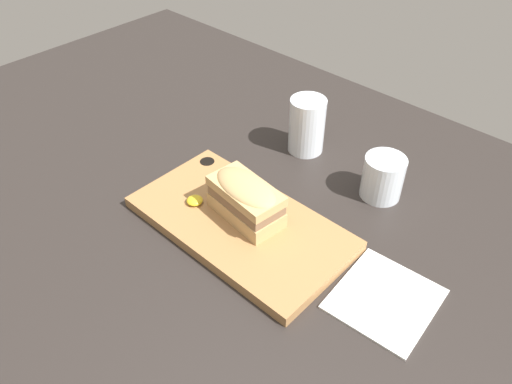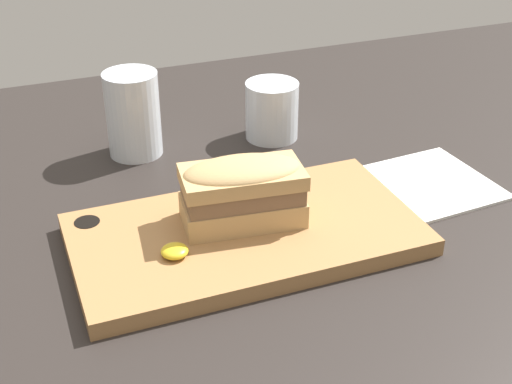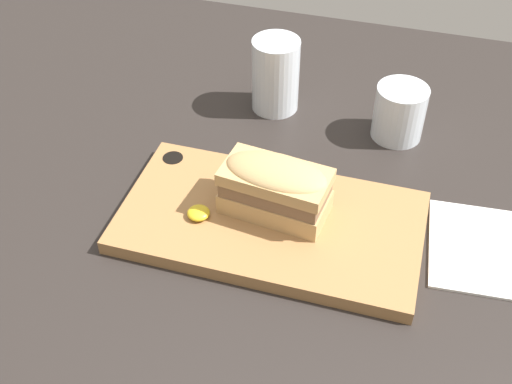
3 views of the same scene
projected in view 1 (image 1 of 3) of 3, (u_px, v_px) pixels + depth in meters
The scene contains 7 objects.
dining_table at pixel (247, 243), 86.47cm from camera, with size 189.06×119.30×2.00cm.
serving_board at pixel (240, 223), 87.40cm from camera, with size 38.71×20.79×2.05cm.
sandwich at pixel (246, 198), 84.72cm from camera, with size 14.20×8.51×7.66cm.
mustard_dollop at pixel (195, 200), 89.54cm from camera, with size 2.93×2.93×1.17cm.
water_glass at pixel (307, 129), 102.84cm from camera, with size 7.43×7.43×11.80cm.
wine_glass at pixel (382, 179), 92.34cm from camera, with size 7.66×7.66×8.34cm.
napkin at pixel (385, 299), 75.80cm from camera, with size 15.26×16.20×0.40cm.
Camera 1 is at (42.15, -43.04, 63.67)cm, focal length 35.00 mm.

